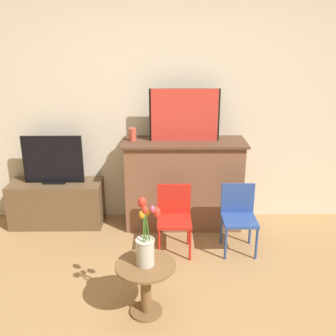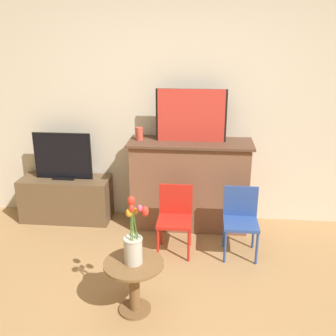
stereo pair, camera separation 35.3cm
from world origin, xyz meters
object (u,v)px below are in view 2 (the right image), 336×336
(tv_monitor, at_px, (63,157))
(chair_blue, at_px, (241,217))
(vase_tulips, at_px, (134,242))
(chair_red, at_px, (175,215))
(painting, at_px, (191,116))

(tv_monitor, xyz_separation_m, chair_blue, (1.91, -0.55, -0.37))
(tv_monitor, xyz_separation_m, vase_tulips, (1.05, -1.49, -0.15))
(chair_red, height_order, vase_tulips, vase_tulips)
(painting, distance_m, vase_tulips, 1.65)
(tv_monitor, relative_size, chair_red, 0.98)
(tv_monitor, relative_size, vase_tulips, 1.28)
(chair_red, bearing_deg, vase_tulips, -104.03)
(vase_tulips, bearing_deg, painting, 76.84)
(vase_tulips, bearing_deg, chair_blue, 47.55)
(tv_monitor, bearing_deg, chair_red, -23.75)
(painting, relative_size, tv_monitor, 1.14)
(painting, bearing_deg, vase_tulips, -103.16)
(painting, xyz_separation_m, chair_red, (-0.12, -0.56, -0.85))
(tv_monitor, relative_size, chair_blue, 0.98)
(painting, relative_size, chair_blue, 1.11)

